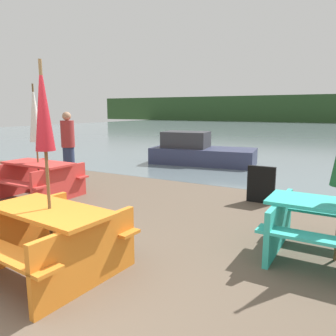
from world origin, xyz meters
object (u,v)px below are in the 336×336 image
at_px(picnic_table_red, 39,177).
at_px(boat, 199,152).
at_px(umbrella_crimson, 43,110).
at_px(signboard, 261,185).
at_px(picnic_table_orange, 51,235).
at_px(umbrella_white, 35,114).
at_px(person, 68,145).

distance_m(picnic_table_red, boat, 5.91).
bearing_deg(umbrella_crimson, signboard, 71.22).
bearing_deg(signboard, picnic_table_red, -156.04).
bearing_deg(boat, picnic_table_orange, -86.25).
bearing_deg(picnic_table_red, signboard, 23.96).
bearing_deg(signboard, umbrella_crimson, -108.78).
height_order(picnic_table_orange, umbrella_crimson, umbrella_crimson).
height_order(umbrella_white, person, umbrella_white).
bearing_deg(person, umbrella_crimson, -46.17).
bearing_deg(picnic_table_orange, person, 133.83).
height_order(picnic_table_red, signboard, picnic_table_red).
xyz_separation_m(picnic_table_orange, umbrella_white, (-2.87, 2.20, 1.32)).
relative_size(umbrella_crimson, person, 1.32).
bearing_deg(umbrella_white, picnic_table_red, 180.00).
bearing_deg(umbrella_white, signboard, 23.96).
height_order(umbrella_crimson, person, umbrella_crimson).
distance_m(picnic_table_orange, umbrella_crimson, 1.40).
xyz_separation_m(picnic_table_orange, person, (-3.87, 4.03, 0.45)).
relative_size(umbrella_crimson, boat, 0.64).
xyz_separation_m(umbrella_white, boat, (1.18, 5.79, -1.37)).
relative_size(person, signboard, 2.41).
distance_m(boat, person, 4.54).
distance_m(umbrella_white, boat, 6.06).
xyz_separation_m(picnic_table_red, umbrella_white, (0.00, 0.00, 1.32)).
xyz_separation_m(person, signboard, (5.26, 0.06, -0.53)).
relative_size(picnic_table_orange, boat, 0.44).
xyz_separation_m(picnic_table_orange, picnic_table_red, (-2.87, 2.20, -0.01)).
xyz_separation_m(picnic_table_orange, signboard, (1.39, 4.09, -0.08)).
bearing_deg(person, boat, 61.14).
bearing_deg(person, signboard, 0.65).
distance_m(umbrella_white, umbrella_crimson, 3.62).
bearing_deg(picnic_table_orange, picnic_table_red, 142.54).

